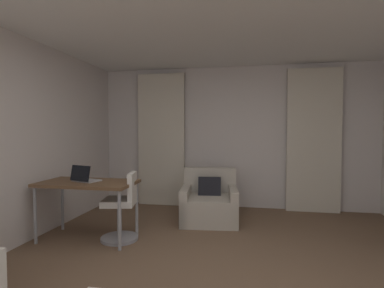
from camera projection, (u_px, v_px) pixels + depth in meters
wall_window at (234, 137)px, 5.59m from camera, size 5.12×0.06×2.60m
curtain_left_panel at (161, 140)px, 5.72m from camera, size 0.90×0.06×2.50m
curtain_right_panel at (314, 141)px, 5.21m from camera, size 0.90×0.06×2.50m
armchair at (209, 204)px, 4.72m from camera, size 0.94×0.93×0.80m
desk at (88, 187)px, 3.91m from camera, size 1.23×0.66×0.76m
desk_chair at (122, 210)px, 3.89m from camera, size 0.48×0.48×0.88m
laptop at (85, 178)px, 3.90m from camera, size 0.38×0.33×0.22m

